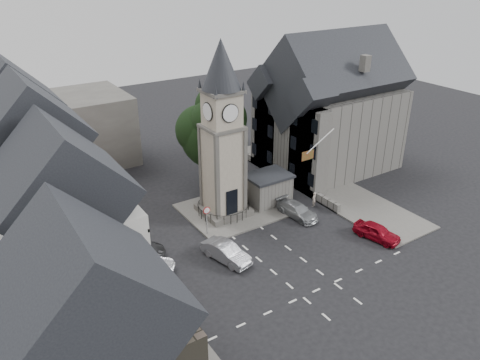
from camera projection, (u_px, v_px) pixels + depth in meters
ground at (274, 254)px, 38.58m from camera, size 120.00×120.00×0.00m
pavement_west at (101, 266)px, 36.96m from camera, size 6.00×30.00×0.14m
pavement_east at (319, 183)px, 50.49m from camera, size 6.00×26.00×0.14m
central_island at (237, 208)px, 45.33m from camera, size 10.00×8.00×0.16m
road_markings at (318, 289)px, 34.41m from camera, size 20.00×8.00×0.01m
clock_tower at (222, 133)px, 41.12m from camera, size 4.86×4.86×16.25m
stone_shelter at (268, 189)px, 45.94m from camera, size 4.30×3.30×3.08m
town_tree at (214, 126)px, 46.39m from camera, size 7.20×7.20×10.80m
warning_sign_post at (207, 215)px, 40.25m from camera, size 0.70×0.19×2.85m
terrace_pink at (21, 157)px, 40.25m from camera, size 8.10×7.60×12.80m
terrace_cream at (41, 192)px, 34.19m from camera, size 8.10×7.60×12.80m
terrace_tudor at (71, 248)px, 28.31m from camera, size 8.10×7.60×12.00m
backdrop_west at (39, 137)px, 52.17m from camera, size 20.00×10.00×8.00m
east_building at (329, 115)px, 51.84m from camera, size 14.40×11.40×12.60m
east_boundary_wall at (287, 179)px, 50.46m from camera, size 0.40×16.00×0.90m
flagpole at (320, 141)px, 42.50m from camera, size 3.68×0.10×2.74m
car_west_blue at (138, 291)px, 33.24m from camera, size 4.08×2.72×1.29m
car_west_silver at (145, 265)px, 35.95m from camera, size 4.46×3.81×1.45m
car_west_grey at (136, 253)px, 37.52m from camera, size 5.05×3.08×1.31m
car_island_silver at (226, 252)px, 37.46m from camera, size 2.63×4.72×1.47m
car_island_east at (297, 210)px, 43.84m from camera, size 2.29×4.63×1.29m
car_east_red at (377, 232)px, 40.33m from camera, size 2.56×4.37×1.40m
pedestrian at (314, 199)px, 45.59m from camera, size 0.65×0.57×1.50m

